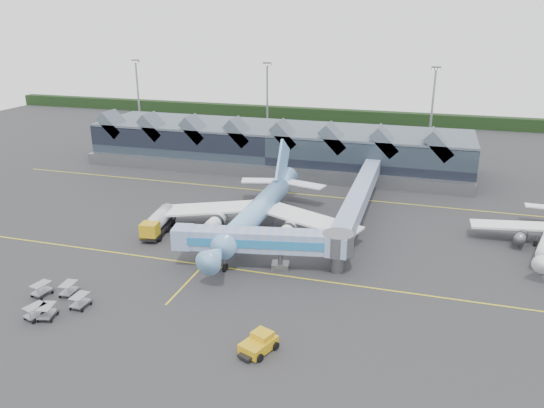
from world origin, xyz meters
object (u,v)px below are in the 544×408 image
(pushback_tug, at_px, (259,344))
(jet_bridge, at_px, (273,242))
(main_airliner, at_px, (258,210))
(fuel_truck, at_px, (159,221))

(pushback_tug, bearing_deg, jet_bridge, 123.70)
(jet_bridge, xyz_separation_m, pushback_tug, (4.31, -19.69, -3.22))
(main_airliner, bearing_deg, pushback_tug, -71.66)
(fuel_truck, bearing_deg, jet_bridge, -26.64)
(main_airliner, height_order, jet_bridge, main_airliner)
(fuel_truck, bearing_deg, pushback_tug, -53.70)
(fuel_truck, relative_size, pushback_tug, 2.16)
(main_airliner, relative_size, fuel_truck, 3.72)
(jet_bridge, distance_m, pushback_tug, 20.41)
(fuel_truck, bearing_deg, main_airliner, 9.33)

